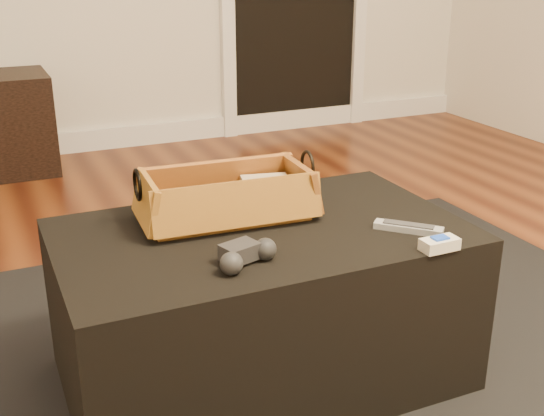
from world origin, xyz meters
name	(u,v)px	position (x,y,z in m)	size (l,w,h in m)	color
baseboard	(91,140)	(0.00, 2.73, 0.06)	(5.00, 0.04, 0.12)	white
area_rug	(270,385)	(0.01, 0.22, 0.01)	(2.60, 2.00, 0.01)	black
ottoman	(262,304)	(0.01, 0.27, 0.22)	(1.00, 0.60, 0.42)	black
tv_remote	(220,211)	(-0.06, 0.36, 0.46)	(0.24, 0.05, 0.02)	black
cloth_bundle	(266,190)	(0.08, 0.40, 0.48)	(0.12, 0.08, 0.07)	#C8B28B
wicker_basket	(227,199)	(-0.04, 0.38, 0.49)	(0.46, 0.26, 0.16)	#A16324
game_controller	(245,254)	(-0.10, 0.10, 0.46)	(0.16, 0.12, 0.05)	black
silver_remote	(408,228)	(0.34, 0.11, 0.44)	(0.15, 0.15, 0.02)	#A3A6AA
cream_gadget	(440,244)	(0.33, -0.01, 0.45)	(0.09, 0.05, 0.03)	silver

